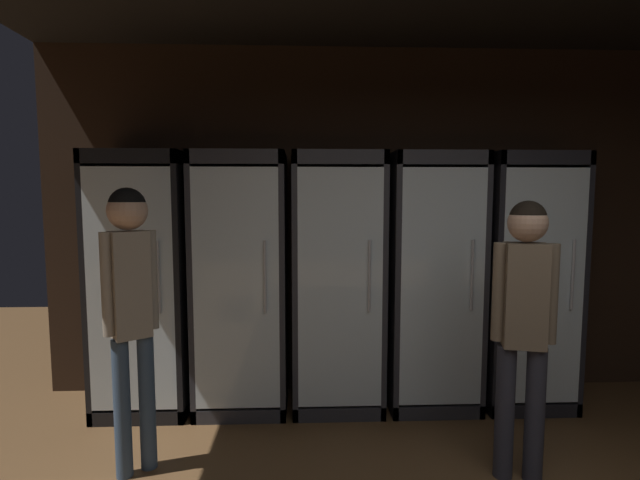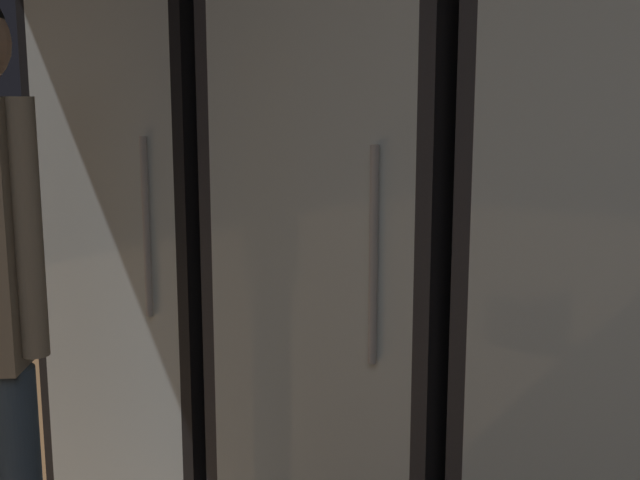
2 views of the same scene
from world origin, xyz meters
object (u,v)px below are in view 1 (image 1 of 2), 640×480
cooler_right (429,284)px  shopper_far (524,310)px  shopper_near (130,290)px  cooler_far_left (147,285)px  cooler_center (337,282)px  cooler_far_right (520,282)px  cooler_left (243,284)px

cooler_right → shopper_far: (0.24, -1.03, 0.04)m
cooler_right → shopper_near: (-1.96, -0.88, 0.14)m
cooler_far_left → cooler_center: size_ratio=1.00×
cooler_far_left → shopper_far: size_ratio=1.22×
cooler_far_left → cooler_right: (2.16, 0.00, -0.01)m
cooler_far_left → cooler_far_right: same height
cooler_far_right → shopper_far: cooler_far_right is taller
cooler_far_left → cooler_left: bearing=-0.0°
cooler_far_left → cooler_far_right: (2.88, -0.00, 0.00)m
shopper_far → cooler_center: bearing=133.2°
cooler_far_left → shopper_near: 0.91m
shopper_far → cooler_far_right: bearing=65.0°
cooler_left → cooler_center: bearing=0.0°
cooler_far_right → cooler_right: bearing=179.8°
cooler_far_left → shopper_far: 2.62m
cooler_far_left → cooler_right: size_ratio=1.00×
cooler_far_left → shopper_far: cooler_far_left is taller
cooler_left → cooler_far_right: (2.16, -0.00, 0.01)m
cooler_center → cooler_far_right: size_ratio=1.00×
cooler_center → cooler_far_right: 1.44m
cooler_left → shopper_far: size_ratio=1.22×
cooler_far_left → cooler_far_right: bearing=-0.0°
cooler_center → cooler_right: (0.72, 0.00, -0.02)m
cooler_center → shopper_far: size_ratio=1.22×
cooler_center → cooler_right: same height
cooler_right → cooler_far_right: (0.72, -0.00, 0.01)m
cooler_left → cooler_right: same height
cooler_far_right → shopper_far: size_ratio=1.22×
shopper_far → shopper_near: bearing=176.1°
cooler_left → cooler_center: 0.72m
cooler_center → shopper_far: bearing=-46.8°
cooler_right → cooler_far_right: bearing=-0.2°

